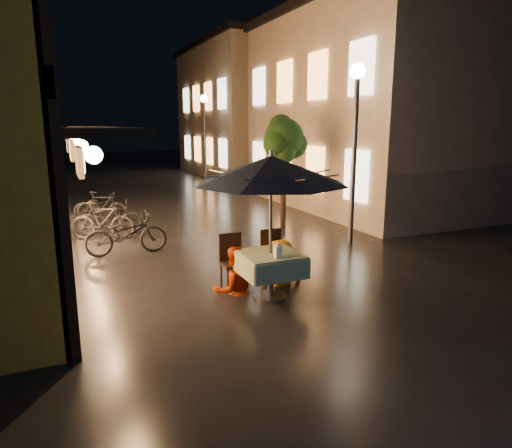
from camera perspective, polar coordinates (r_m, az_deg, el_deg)
name	(u,v)px	position (r m, az deg, el deg)	size (l,w,h in m)	color
ground	(276,285)	(8.37, 2.48, -7.63)	(90.00, 90.00, 0.00)	black
east_building_near	(386,109)	(17.44, 15.99, 13.66)	(7.30, 9.30, 6.80)	#BAAB8E
east_building_far	(258,111)	(27.37, 0.27, 13.97)	(7.30, 10.30, 7.30)	#BAAB8E
street_tree	(284,141)	(13.00, 3.56, 10.36)	(1.43, 1.20, 3.15)	black
streetlamp_near	(356,122)	(11.13, 12.34, 12.35)	(0.36, 0.36, 4.23)	#59595E
streetlamp_far	(205,123)	(22.04, -6.45, 12.38)	(0.36, 0.36, 4.23)	#59595E
cafe_table	(270,264)	(7.60, 1.79, -5.04)	(0.99, 0.99, 0.78)	#59595E
patio_umbrella	(271,170)	(7.29, 1.88, 6.76)	(2.51, 2.51, 2.46)	#59595E
cafe_chair_left	(232,258)	(8.12, -2.98, -4.27)	(0.42, 0.42, 0.97)	black
cafe_chair_right	(273,253)	(8.42, 2.14, -3.66)	(0.42, 0.42, 0.97)	black
table_lantern	(278,249)	(7.27, 2.76, -3.15)	(0.16, 0.16, 0.25)	white
person_orange	(234,248)	(7.84, -2.83, -2.95)	(0.77, 0.60, 1.58)	#BA2D00
person_yellow	(281,241)	(8.24, 3.11, -2.14)	(1.03, 0.59, 1.60)	#FA9200
bicycle_0	(126,234)	(10.56, -15.92, -1.21)	(0.63, 1.80, 0.94)	black
bicycle_1	(103,221)	(12.13, -18.63, 0.39)	(0.46, 1.61, 0.97)	black
bicycle_2	(109,218)	(12.69, -17.86, 0.77)	(0.59, 1.70, 0.89)	black
bicycle_3	(102,207)	(14.45, -18.71, 2.08)	(0.43, 1.51, 0.91)	black
bicycle_4	(100,206)	(14.76, -18.89, 2.11)	(0.55, 1.57, 0.83)	black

